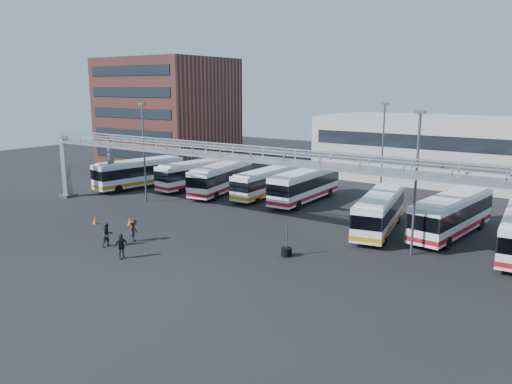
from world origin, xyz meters
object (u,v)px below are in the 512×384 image
Objects in this scene: pedestrian_c at (134,230)px; tire_stack at (286,251)px; light_pole_mid at (416,176)px; bus_6 at (379,211)px; light_pole_back at (383,147)px; light_pole_left at (144,147)px; bus_0 at (139,172)px; bus_2 at (222,177)px; bus_7 at (452,213)px; bus_4 at (305,184)px; cone_left at (95,220)px; bus_3 at (265,182)px; cone_right at (130,221)px; pedestrian_d at (121,246)px; pedestrian_b at (107,235)px; bus_1 at (197,173)px.

pedestrian_c is 0.81× the size of tire_stack.
light_pole_mid is 0.95× the size of bus_6.
tire_stack is (-7.21, -5.29, -5.36)m from light_pole_mid.
light_pole_left is at bearing -145.01° from light_pole_back.
bus_0 reaches higher than bus_2.
bus_4 is at bearing 173.61° from bus_7.
bus_2 reaches higher than tire_stack.
light_pole_mid is at bearing 16.39° from cone_left.
bus_2 reaches higher than pedestrian_c.
bus_0 reaches higher than bus_3.
tire_stack reaches higher than cone_right.
tire_stack reaches higher than pedestrian_d.
tire_stack is (12.20, 5.73, -0.53)m from pedestrian_b.
light_pole_mid is 22.83m from pedestrian_b.
bus_3 is 19.36m from tire_stack.
bus_7 reaches higher than bus_3.
bus_6 is 5.99× the size of pedestrian_d.
tire_stack is (21.13, -14.72, -1.41)m from bus_1.
cone_right is at bearing -52.60° from light_pole_left.
light_pole_mid is at bearing -27.85° from bus_3.
cone_right is at bearing -93.90° from bus_2.
bus_4 is 12.00m from bus_6.
bus_0 is at bearing 134.28° from cone_right.
light_pole_mid is at bearing -92.56° from bus_7.
light_pole_back is 0.91× the size of bus_2.
bus_3 is at bearing 20.23° from pedestrian_d.
pedestrian_b is 6.01m from cone_right.
pedestrian_c is at bearing 48.98° from pedestrian_d.
light_pole_mid is 7.53m from bus_7.
tire_stack is (11.54, 3.74, -0.52)m from pedestrian_c.
pedestrian_d is 10.16m from cone_left.
bus_2 is 25.43m from bus_7.
light_pole_back is at bearing 52.20° from cone_left.
bus_7 is at bearing -80.34° from pedestrian_c.
bus_1 is at bearing 161.98° from bus_2.
tire_stack is at bearing -27.78° from bus_1.
bus_3 is at bearing 25.72° from bus_0.
bus_6 is at bearing 133.90° from light_pole_mid.
tire_stack reaches higher than pedestrian_c.
bus_0 reaches higher than cone_left.
bus_0 is 15.68m from bus_3.
bus_1 is 0.95× the size of bus_7.
light_pole_mid is 21.08m from pedestrian_d.
bus_1 is 1.01× the size of bus_6.
bus_0 is at bearing 166.76° from bus_6.
light_pole_left is 0.92× the size of bus_4.
pedestrian_d is at bearing -95.86° from bus_4.
light_pole_left is at bearing 177.46° from bus_6.
pedestrian_d is at bearing -107.27° from light_pole_back.
light_pole_mid is 5.64× the size of pedestrian_b.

